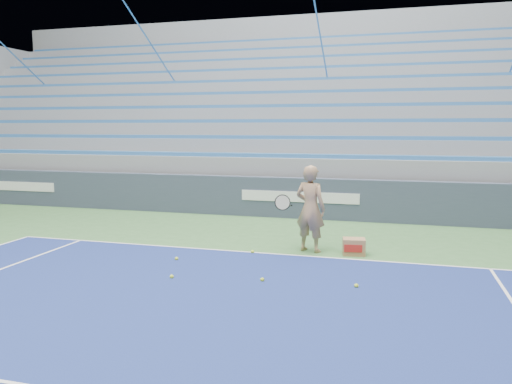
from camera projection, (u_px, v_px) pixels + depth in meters
sponsor_barrier at (300, 198)px, 13.54m from camera, size 30.00×0.32×1.10m
bleachers at (328, 130)px, 18.77m from camera, size 31.00×9.15×7.30m
tennis_player at (310, 209)px, 9.86m from camera, size 0.97×0.91×1.73m
ball_box at (354, 247)px, 9.69m from camera, size 0.47×0.38×0.32m
tennis_ball_0 at (262, 280)px, 8.02m from camera, size 0.07×0.07×0.07m
tennis_ball_1 at (176, 259)px, 9.29m from camera, size 0.07×0.07×0.07m
tennis_ball_2 at (253, 252)px, 9.81m from camera, size 0.07×0.07×0.07m
tennis_ball_3 at (356, 286)px, 7.71m from camera, size 0.07×0.07×0.07m
tennis_ball_4 at (172, 277)px, 8.18m from camera, size 0.07×0.07×0.07m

